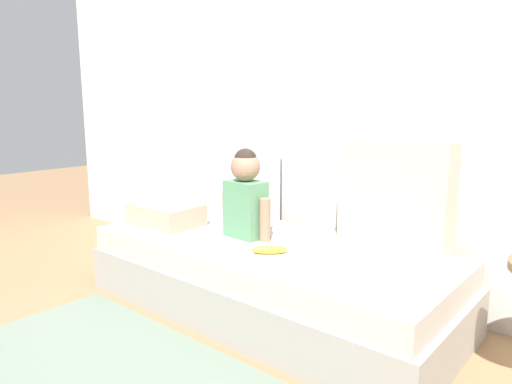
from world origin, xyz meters
TOP-DOWN VIEW (x-y plane):
  - ground_plane at (0.00, 0.00)m, footprint 12.00×12.00m
  - back_wall at (0.00, 0.55)m, footprint 5.11×0.10m
  - couch at (0.00, 0.00)m, footprint 1.91×0.83m
  - throw_pillow_left at (-0.52, 0.32)m, footprint 0.60×0.16m
  - throw_pillow_right at (0.52, 0.32)m, footprint 0.53×0.16m
  - toddler at (-0.15, 0.01)m, footprint 0.32×0.15m
  - banana at (0.12, -0.14)m, footprint 0.15×0.15m
  - folded_blanket at (-0.67, -0.10)m, footprint 0.40×0.28m

SIDE VIEW (x-z plane):
  - ground_plane at x=0.00m, z-range 0.00..0.00m
  - couch at x=0.00m, z-range 0.00..0.36m
  - banana at x=0.12m, z-range 0.36..0.40m
  - folded_blanket at x=-0.67m, z-range 0.36..0.49m
  - toddler at x=-0.15m, z-range 0.36..0.82m
  - throw_pillow_left at x=-0.52m, z-range 0.36..0.87m
  - throw_pillow_right at x=0.52m, z-range 0.36..0.89m
  - back_wall at x=0.00m, z-range 0.00..2.43m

